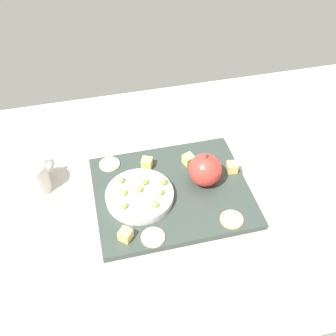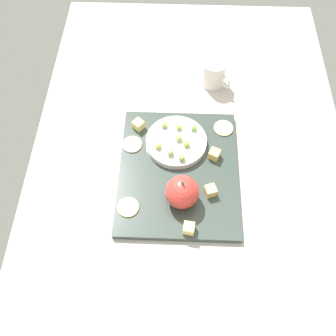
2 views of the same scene
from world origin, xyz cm
name	(u,v)px [view 1 (image 1 of 2)]	position (x,y,z in cm)	size (l,w,h in cm)	color
table	(184,189)	(0.00, 0.00, 2.10)	(141.43, 82.02, 4.20)	#B9AFA7
platter	(172,192)	(-3.90, -2.59, 5.05)	(35.95, 29.59, 1.69)	#333E38
serving_dish	(140,196)	(-11.64, -3.38, 6.79)	(15.64, 15.64, 1.81)	silver
apple_whole	(205,170)	(4.30, -1.78, 9.83)	(7.88, 7.88, 7.88)	red
apple_stem	(206,156)	(4.30, -1.78, 14.37)	(0.50, 0.50, 1.20)	brown
cheese_cube_0	(147,163)	(-7.99, 6.25, 7.13)	(2.48, 2.48, 2.48)	#EBCA6A
cheese_cube_1	(188,159)	(2.33, 5.07, 7.13)	(2.48, 2.48, 2.48)	#EFC26E
cheese_cube_2	(126,235)	(-16.51, -13.52, 7.13)	(2.48, 2.48, 2.48)	#E4C869
cheese_cube_3	(232,168)	(11.98, -0.16, 7.13)	(2.48, 2.48, 2.48)	#E7CE72
cracker_0	(110,164)	(-16.99, 9.04, 6.09)	(5.13, 5.13, 0.40)	#D5C583
cracker_1	(232,219)	(6.82, -14.21, 6.09)	(5.13, 5.13, 0.40)	#DBB77B
cracker_2	(153,237)	(-10.94, -14.77, 6.09)	(5.13, 5.13, 0.40)	beige
grape_0	(121,180)	(-15.20, 1.04, 8.45)	(1.76, 1.58, 1.51)	#87C25C
grape_1	(123,192)	(-15.23, -2.86, 8.43)	(1.76, 1.58, 1.46)	#9FBF54
grape_2	(139,189)	(-11.63, -2.77, 8.45)	(1.76, 1.58, 1.50)	#96AB4F
grape_3	(123,205)	(-15.78, -6.67, 8.44)	(1.76, 1.58, 1.48)	#90BE5C
grape_4	(155,204)	(-9.08, -7.94, 8.44)	(1.76, 1.58, 1.49)	#99BB54
grape_5	(160,192)	(-7.19, -4.78, 8.52)	(1.76, 1.58, 1.63)	#8AB061
grape_6	(163,181)	(-5.70, -1.92, 8.53)	(1.76, 1.58, 1.66)	#88AC4C
grape_7	(144,181)	(-9.98, -0.81, 8.45)	(1.76, 1.58, 1.51)	#95BA4A
cup	(35,177)	(-34.72, 6.80, 8.21)	(8.39, 8.17, 8.01)	silver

